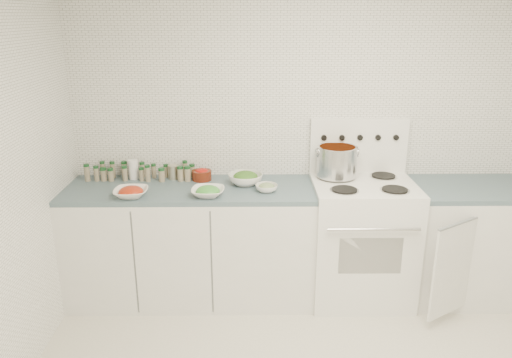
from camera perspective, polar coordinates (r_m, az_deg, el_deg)
name	(u,v)px	position (r m, az deg, el deg)	size (l,w,h in m)	color
room_walls	(327,139)	(2.42, 8.12, 4.51)	(3.54, 3.04, 2.52)	white
counter_left	(192,242)	(3.92, -7.34, -7.19)	(1.85, 0.62, 0.90)	white
stove	(361,236)	(3.96, 11.86, -6.43)	(0.76, 0.70, 1.36)	white
counter_right	(466,241)	(4.23, 22.84, -6.59)	(0.89, 0.84, 0.90)	white
stock_pot	(337,160)	(3.85, 9.22, 2.16)	(0.32, 0.30, 0.23)	silver
bowl_tomato	(131,192)	(3.63, -14.10, -1.46)	(0.24, 0.24, 0.08)	white
bowl_snowpea	(208,191)	(3.55, -5.52, -1.43)	(0.25, 0.25, 0.08)	white
bowl_broccoli	(246,178)	(3.77, -1.21, 0.10)	(0.27, 0.27, 0.10)	white
bowl_zucchini	(267,187)	(3.63, 1.22, -0.97)	(0.19, 0.19, 0.07)	white
bowl_pepper	(202,174)	(3.89, -6.22, 0.54)	(0.15, 0.15, 0.09)	#551C0E
salt_canister	(133,169)	(4.01, -13.85, 1.07)	(0.08, 0.08, 0.15)	white
tin_can	(173,172)	(3.95, -9.43, 0.80)	(0.08, 0.08, 0.11)	#B8B19B
spice_cluster	(141,172)	(3.98, -13.02, 0.78)	(0.84, 0.16, 0.14)	gray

